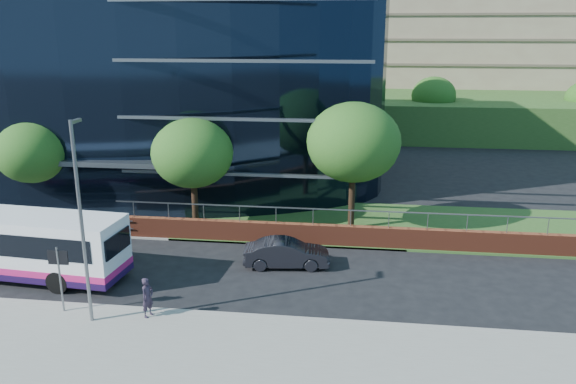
# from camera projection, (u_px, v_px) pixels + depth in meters

# --- Properties ---
(far_forecourt) EXTENTS (50.00, 8.00, 0.10)m
(far_forecourt) POSITION_uv_depth(u_px,v_px,m) (10.00, 209.00, 36.33)
(far_forecourt) COLOR gray
(far_forecourt) RESTS_ON ground
(grass_verge) EXTENTS (36.00, 8.00, 0.12)m
(grass_verge) POSITION_uv_depth(u_px,v_px,m) (489.00, 229.00, 32.70)
(grass_verge) COLOR #2D511E
(grass_verge) RESTS_ON ground
(glass_office) EXTENTS (44.00, 23.10, 16.00)m
(glass_office) POSITION_uv_depth(u_px,v_px,m) (96.00, 73.00, 43.25)
(glass_office) COLOR black
(glass_office) RESTS_ON ground
(retaining_wall) EXTENTS (34.00, 0.40, 2.11)m
(retaining_wall) POSITION_uv_depth(u_px,v_px,m) (426.00, 240.00, 29.51)
(retaining_wall) COLOR maroon
(retaining_wall) RESTS_ON ground
(apartment_block) EXTENTS (60.00, 42.00, 30.00)m
(apartment_block) POSITION_uv_depth(u_px,v_px,m) (484.00, 30.00, 72.67)
(apartment_block) COLOR #2D511E
(apartment_block) RESTS_ON ground
(street_sign) EXTENTS (0.85, 0.09, 2.80)m
(street_sign) POSITION_uv_depth(u_px,v_px,m) (59.00, 266.00, 22.49)
(street_sign) COLOR slate
(street_sign) RESTS_ON pavement_near
(tree_far_b) EXTENTS (4.29, 4.29, 6.05)m
(tree_far_b) POSITION_uv_depth(u_px,v_px,m) (32.00, 152.00, 33.38)
(tree_far_b) COLOR black
(tree_far_b) RESTS_ON ground
(tree_far_c) EXTENTS (4.62, 4.62, 6.51)m
(tree_far_c) POSITION_uv_depth(u_px,v_px,m) (192.00, 153.00, 31.60)
(tree_far_c) COLOR black
(tree_far_c) RESTS_ON ground
(tree_far_d) EXTENTS (5.28, 5.28, 7.44)m
(tree_far_d) POSITION_uv_depth(u_px,v_px,m) (354.00, 142.00, 31.29)
(tree_far_d) COLOR black
(tree_far_d) RESTS_ON ground
(tree_dist_e) EXTENTS (4.62, 4.62, 6.51)m
(tree_dist_e) POSITION_uv_depth(u_px,v_px,m) (434.00, 96.00, 59.08)
(tree_dist_e) COLOR black
(tree_dist_e) RESTS_ON ground
(streetlight_east) EXTENTS (0.15, 0.77, 8.00)m
(streetlight_east) POSITION_uv_depth(u_px,v_px,m) (81.00, 218.00, 21.11)
(streetlight_east) COLOR slate
(streetlight_east) RESTS_ON pavement_near
(city_bus) EXTENTS (11.60, 3.54, 3.09)m
(city_bus) POSITION_uv_depth(u_px,v_px,m) (9.00, 243.00, 26.20)
(city_bus) COLOR white
(city_bus) RESTS_ON ground
(parked_car) EXTENTS (4.32, 1.92, 1.38)m
(parked_car) POSITION_uv_depth(u_px,v_px,m) (287.00, 253.00, 27.52)
(parked_car) COLOR black
(parked_car) RESTS_ON ground
(pedestrian) EXTENTS (0.56, 0.70, 1.65)m
(pedestrian) POSITION_uv_depth(u_px,v_px,m) (148.00, 297.00, 22.39)
(pedestrian) COLOR #2B2132
(pedestrian) RESTS_ON pavement_near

